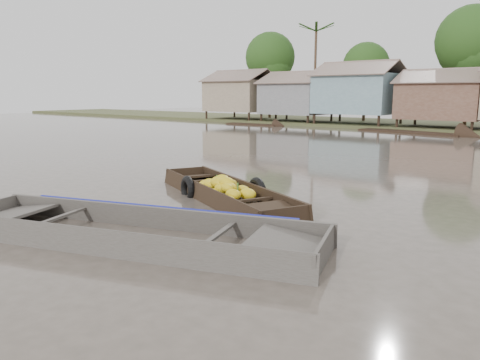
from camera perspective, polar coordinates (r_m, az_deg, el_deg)
The scene contains 3 objects.
ground at distance 10.19m, azimuth -3.09°, elevation -5.07°, with size 120.00×120.00×0.00m, color #4B4339.
banana_boat at distance 12.33m, azimuth -2.00°, elevation -1.45°, with size 6.05×3.77×0.86m.
viewer_boat at distance 9.08m, azimuth -12.77°, elevation -6.90°, with size 7.59×4.23×0.59m.
Camera 1 is at (6.59, -7.28, 2.73)m, focal length 35.00 mm.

